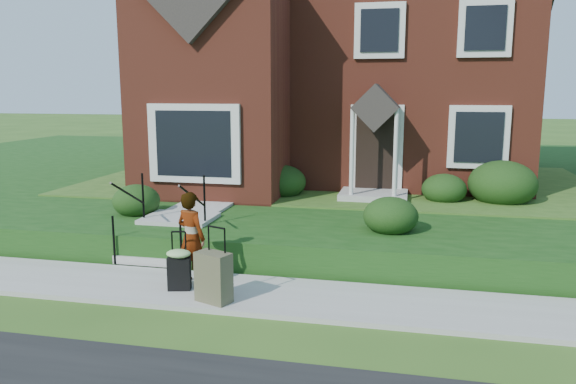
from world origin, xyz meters
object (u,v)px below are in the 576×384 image
(front_steps, at_px, (170,232))
(suitcase_olive, at_px, (214,277))
(woman, at_px, (191,237))
(suitcase_black, at_px, (179,267))

(front_steps, height_order, suitcase_olive, front_steps)
(woman, height_order, suitcase_black, woman)
(front_steps, relative_size, suitcase_olive, 1.77)
(suitcase_olive, bearing_deg, woman, 152.55)
(front_steps, distance_m, woman, 1.98)
(front_steps, bearing_deg, suitcase_olive, -53.36)
(woman, xyz_separation_m, suitcase_olive, (0.64, -0.74, -0.38))
(woman, relative_size, suitcase_black, 1.60)
(front_steps, xyz_separation_m, suitcase_olive, (1.74, -2.34, -0.01))
(front_steps, bearing_deg, suitcase_black, -62.39)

